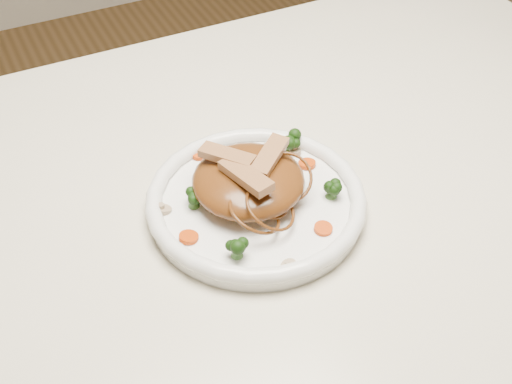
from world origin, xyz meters
name	(u,v)px	position (x,y,z in m)	size (l,w,h in m)	color
table	(277,231)	(0.00, 0.00, 0.65)	(1.20, 0.80, 0.75)	beige
plate	(256,205)	(-0.05, -0.04, 0.76)	(0.26, 0.26, 0.02)	white
noodle_mound	(248,180)	(-0.06, -0.03, 0.79)	(0.14, 0.14, 0.04)	#5D3011
chicken_a	(270,156)	(-0.03, -0.03, 0.82)	(0.07, 0.02, 0.01)	#A77D4F
chicken_b	(227,156)	(-0.07, 0.00, 0.82)	(0.07, 0.02, 0.01)	#A77D4F
chicken_c	(246,176)	(-0.07, -0.05, 0.82)	(0.07, 0.02, 0.01)	#A77D4F
broccoli_0	(292,141)	(0.03, 0.02, 0.78)	(0.03, 0.03, 0.03)	black
broccoli_1	(193,197)	(-0.12, -0.02, 0.78)	(0.03, 0.03, 0.03)	black
broccoli_2	(237,245)	(-0.11, -0.11, 0.78)	(0.03, 0.03, 0.03)	black
broccoli_3	(332,187)	(0.03, -0.07, 0.78)	(0.03, 0.03, 0.03)	black
carrot_0	(269,155)	(0.00, 0.03, 0.77)	(0.02, 0.02, 0.01)	#B73306
carrot_1	(189,237)	(-0.15, -0.06, 0.77)	(0.02, 0.02, 0.01)	#B73306
carrot_2	(307,164)	(0.03, -0.01, 0.77)	(0.02, 0.02, 0.01)	#B73306
carrot_3	(199,155)	(-0.08, 0.07, 0.77)	(0.02, 0.02, 0.01)	#B73306
carrot_4	(323,229)	(-0.01, -0.12, 0.77)	(0.02, 0.02, 0.01)	#B73306
mushroom_0	(288,267)	(-0.07, -0.15, 0.77)	(0.02, 0.02, 0.01)	#C2AD91
mushroom_1	(295,150)	(0.03, 0.02, 0.77)	(0.02, 0.02, 0.01)	#C2AD91
mushroom_2	(162,209)	(-0.16, -0.01, 0.77)	(0.02, 0.02, 0.01)	#C2AD91
mushroom_3	(270,148)	(0.01, 0.04, 0.77)	(0.02, 0.02, 0.01)	#C2AD91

